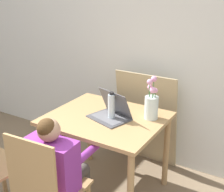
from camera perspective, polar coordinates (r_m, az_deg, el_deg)
name	(u,v)px	position (r m, az deg, el deg)	size (l,w,h in m)	color
wall_back	(132,36)	(3.09, 3.75, 10.82)	(6.40, 0.05, 2.50)	silver
dining_table	(106,128)	(2.60, -1.11, -5.85)	(0.93, 0.78, 0.71)	tan
chair_occupied	(47,191)	(2.19, -11.89, -16.58)	(0.42, 0.42, 0.90)	tan
person_seated	(57,164)	(2.19, -10.05, -12.13)	(0.38, 0.44, 0.96)	purple
laptop	(112,112)	(2.52, -0.08, -2.90)	(0.37, 0.32, 0.23)	#4C4C51
flower_vase	(151,104)	(2.50, 7.23, -1.46)	(0.11, 0.11, 0.35)	silver
water_bottle	(111,106)	(2.48, -0.10, -1.91)	(0.06, 0.06, 0.23)	silver
cardboard_panel	(146,119)	(3.11, 6.28, -4.20)	(0.62, 0.15, 0.95)	tan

